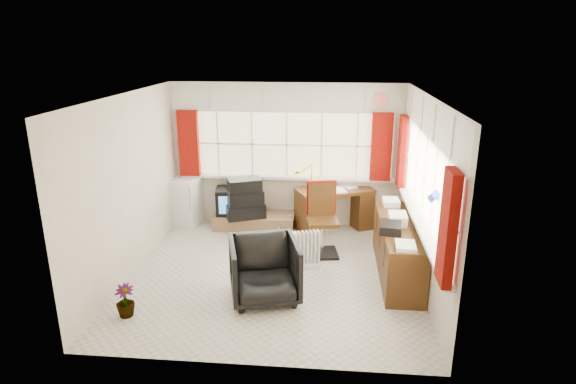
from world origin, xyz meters
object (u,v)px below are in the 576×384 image
at_px(credenza, 398,248).
at_px(crt_tv, 231,201).
at_px(desk_lamp, 312,171).
at_px(desk, 334,207).
at_px(task_chair, 322,216).
at_px(tv_bench, 254,221).
at_px(office_chair, 264,270).
at_px(mini_fridge, 185,202).
at_px(radiator, 307,253).

height_order(credenza, crt_tv, credenza).
relative_size(desk_lamp, credenza, 0.22).
xyz_separation_m(desk, task_chair, (-0.19, -0.95, 0.18)).
xyz_separation_m(task_chair, tv_bench, (-1.20, 0.87, -0.47)).
bearing_deg(desk_lamp, credenza, -51.44).
distance_m(task_chair, credenza, 1.28).
bearing_deg(desk, office_chair, -109.75).
distance_m(tv_bench, mini_fridge, 1.29).
height_order(task_chair, office_chair, task_chair).
relative_size(credenza, tv_bench, 1.43).
distance_m(credenza, crt_tv, 3.12).
relative_size(office_chair, crt_tv, 1.55).
distance_m(office_chair, crt_tv, 2.59).
relative_size(desk_lamp, mini_fridge, 0.52).
xyz_separation_m(desk, desk_lamp, (-0.40, 0.01, 0.63)).
xyz_separation_m(task_chair, radiator, (-0.20, -0.60, -0.36)).
bearing_deg(mini_fridge, office_chair, -54.31).
bearing_deg(tv_bench, desk_lamp, 5.40).
bearing_deg(task_chair, crt_tv, 150.41).
bearing_deg(office_chair, crt_tv, 95.99).
bearing_deg(mini_fridge, tv_bench, -3.65).
xyz_separation_m(task_chair, office_chair, (-0.69, -1.50, -0.20)).
relative_size(task_chair, mini_fridge, 1.33).
xyz_separation_m(tv_bench, mini_fridge, (-1.25, 0.08, 0.30)).
xyz_separation_m(desk, credenza, (0.89, -1.60, -0.02)).
distance_m(desk, radiator, 1.61).
height_order(office_chair, tv_bench, office_chair).
bearing_deg(office_chair, desk_lamp, 63.96).
relative_size(radiator, mini_fridge, 0.67).
distance_m(desk, crt_tv, 1.81).
relative_size(office_chair, mini_fridge, 1.03).
relative_size(office_chair, tv_bench, 0.62).
bearing_deg(desk, crt_tv, -178.80).
height_order(office_chair, credenza, credenza).
relative_size(task_chair, office_chair, 1.29).
height_order(office_chair, mini_fridge, mini_fridge).
xyz_separation_m(crt_tv, mini_fridge, (-0.83, 0.04, -0.05)).
distance_m(task_chair, mini_fridge, 2.63).
bearing_deg(tv_bench, radiator, -55.75).
relative_size(desk, radiator, 2.50).
height_order(desk_lamp, radiator, desk_lamp).
relative_size(crt_tv, mini_fridge, 0.66).
bearing_deg(office_chair, radiator, 46.41).
relative_size(desk, desk_lamp, 3.25).
xyz_separation_m(task_chair, crt_tv, (-1.61, 0.92, -0.12)).
xyz_separation_m(office_chair, crt_tv, (-0.93, 2.41, 0.08)).
bearing_deg(mini_fridge, task_chair, -21.29).
xyz_separation_m(office_chair, tv_bench, (-0.51, 2.37, -0.27)).
bearing_deg(task_chair, desk_lamp, 101.98).
bearing_deg(tv_bench, credenza, -33.70).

